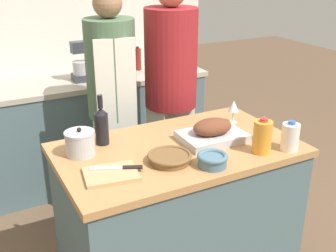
% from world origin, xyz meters
% --- Properties ---
extents(kitchen_island, '(1.32, 0.78, 0.88)m').
position_xyz_m(kitchen_island, '(0.00, 0.00, 0.44)').
color(kitchen_island, '#4C666B').
rests_on(kitchen_island, ground_plane).
extents(back_counter, '(1.88, 0.60, 0.91)m').
position_xyz_m(back_counter, '(0.00, 1.46, 0.45)').
color(back_counter, '#4C666B').
rests_on(back_counter, ground_plane).
extents(back_wall, '(2.38, 0.10, 2.55)m').
position_xyz_m(back_wall, '(0.00, 1.81, 1.27)').
color(back_wall, silver).
rests_on(back_wall, ground_plane).
extents(roasting_pan, '(0.37, 0.27, 0.13)m').
position_xyz_m(roasting_pan, '(0.21, -0.02, 0.93)').
color(roasting_pan, '#BCBCC1').
rests_on(roasting_pan, kitchen_island).
extents(wicker_basket, '(0.23, 0.23, 0.04)m').
position_xyz_m(wicker_basket, '(-0.13, -0.14, 0.90)').
color(wicker_basket, brown).
rests_on(wicker_basket, kitchen_island).
extents(cutting_board, '(0.28, 0.24, 0.02)m').
position_xyz_m(cutting_board, '(-0.44, -0.13, 0.88)').
color(cutting_board, tan).
rests_on(cutting_board, kitchen_island).
extents(stock_pot, '(0.16, 0.16, 0.15)m').
position_xyz_m(stock_pot, '(-0.50, 0.15, 0.94)').
color(stock_pot, '#B7B7BC').
rests_on(stock_pot, kitchen_island).
extents(mixing_bowl, '(0.16, 0.16, 0.07)m').
position_xyz_m(mixing_bowl, '(0.04, -0.28, 0.91)').
color(mixing_bowl, slate).
rests_on(mixing_bowl, kitchen_island).
extents(juice_jug, '(0.10, 0.10, 0.19)m').
position_xyz_m(juice_jug, '(0.36, -0.27, 0.97)').
color(juice_jug, orange).
rests_on(juice_jug, kitchen_island).
extents(milk_jug, '(0.09, 0.09, 0.17)m').
position_xyz_m(milk_jug, '(0.51, -0.31, 0.95)').
color(milk_jug, white).
rests_on(milk_jug, kitchen_island).
extents(wine_bottle_green, '(0.07, 0.07, 0.28)m').
position_xyz_m(wine_bottle_green, '(-0.35, 0.23, 0.99)').
color(wine_bottle_green, black).
rests_on(wine_bottle_green, kitchen_island).
extents(wine_glass_left, '(0.07, 0.07, 0.14)m').
position_xyz_m(wine_glass_left, '(0.48, 0.15, 0.98)').
color(wine_glass_left, silver).
rests_on(wine_glass_left, kitchen_island).
extents(wine_glass_right, '(0.07, 0.07, 0.15)m').
position_xyz_m(wine_glass_right, '(0.47, -0.15, 0.98)').
color(wine_glass_right, silver).
rests_on(wine_glass_right, kitchen_island).
extents(knife_chef, '(0.25, 0.13, 0.01)m').
position_xyz_m(knife_chef, '(-0.39, -0.11, 0.90)').
color(knife_chef, '#B7B7BC').
rests_on(knife_chef, cutting_board).
extents(stand_mixer, '(0.18, 0.14, 0.32)m').
position_xyz_m(stand_mixer, '(-0.09, 1.40, 1.04)').
color(stand_mixer, '#333842').
rests_on(stand_mixer, back_counter).
extents(condiment_bottle_tall, '(0.06, 0.06, 0.22)m').
position_xyz_m(condiment_bottle_tall, '(0.34, 1.60, 1.01)').
color(condiment_bottle_tall, '#B28E2D').
rests_on(condiment_bottle_tall, back_counter).
extents(condiment_bottle_short, '(0.06, 0.06, 0.21)m').
position_xyz_m(condiment_bottle_short, '(0.43, 1.50, 1.00)').
color(condiment_bottle_short, maroon).
rests_on(condiment_bottle_short, back_counter).
extents(person_cook_aproned, '(0.34, 0.36, 1.66)m').
position_xyz_m(person_cook_aproned, '(-0.07, 0.81, 0.92)').
color(person_cook_aproned, beige).
rests_on(person_cook_aproned, ground_plane).
extents(person_cook_guest, '(0.37, 0.37, 1.72)m').
position_xyz_m(person_cook_guest, '(0.34, 0.73, 0.95)').
color(person_cook_guest, beige).
rests_on(person_cook_guest, ground_plane).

